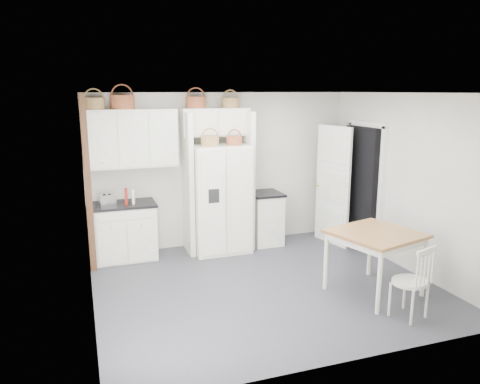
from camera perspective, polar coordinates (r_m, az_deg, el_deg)
name	(u,v)px	position (r m, az deg, el deg)	size (l,w,h in m)	color
floor	(264,285)	(6.59, 2.94, -11.27)	(4.50, 4.50, 0.00)	#34353D
ceiling	(266,93)	(6.04, 3.22, 11.97)	(4.50, 4.50, 0.00)	white
wall_back	(221,170)	(8.04, -2.29, 2.75)	(4.50, 4.50, 0.00)	#B1AEA2
wall_left	(87,207)	(5.75, -18.20, -1.73)	(4.00, 4.00, 0.00)	#B1AEA2
wall_right	(406,183)	(7.32, 19.63, 1.09)	(4.00, 4.00, 0.00)	#B1AEA2
refrigerator	(220,199)	(7.71, -2.49, -0.80)	(0.92, 0.74, 1.77)	white
base_cab_left	(125,232)	(7.64, -13.84, -4.79)	(0.94, 0.59, 0.87)	silver
base_cab_right	(265,219)	(8.18, 3.07, -3.30)	(0.49, 0.59, 0.87)	silver
dining_table	(374,262)	(6.46, 16.04, -8.26)	(1.00, 1.00, 0.84)	brown
windsor_chair	(410,282)	(5.91, 19.98, -10.24)	(0.43, 0.39, 0.88)	silver
counter_left	(124,204)	(7.52, -14.02, -1.48)	(0.98, 0.63, 0.04)	black
counter_right	(265,194)	(8.07, 3.11, -0.19)	(0.53, 0.63, 0.04)	black
toaster	(107,200)	(7.44, -15.89, -0.93)	(0.24, 0.14, 0.17)	silver
cookbook_red	(126,197)	(7.42, -13.70, -0.55)	(0.04, 0.16, 0.24)	#A3160E
cookbook_cream	(133,196)	(7.43, -12.86, -0.54)	(0.03, 0.15, 0.23)	#F3E3CA
basket_upper_a	(94,104)	(7.43, -17.36, 10.25)	(0.31, 0.31, 0.17)	olive
basket_upper_b	(122,102)	(7.46, -14.14, 10.59)	(0.36, 0.36, 0.21)	brown
basket_bridge_a	(196,102)	(7.64, -5.39, 10.81)	(0.33, 0.33, 0.18)	brown
basket_bridge_b	(230,103)	(7.80, -1.20, 10.82)	(0.29, 0.29, 0.16)	olive
basket_fridge_a	(210,141)	(7.40, -3.69, 6.21)	(0.29, 0.29, 0.15)	olive
basket_fridge_b	(234,141)	(7.52, -0.70, 6.27)	(0.25, 0.25, 0.14)	brown
upper_cabinet	(132,138)	(7.50, -13.05, 6.38)	(1.40, 0.34, 0.90)	silver
bridge_cabinet	(215,122)	(7.74, -3.05, 8.52)	(1.12, 0.34, 0.45)	silver
fridge_panel_left	(188,184)	(7.62, -6.39, 1.00)	(0.08, 0.60, 2.30)	silver
fridge_panel_right	(247,180)	(7.90, 0.85, 1.48)	(0.08, 0.60, 2.30)	silver
trim_post	(88,185)	(7.07, -18.03, 0.83)	(0.09, 0.09, 2.60)	#3A2112
doorway_void	(362,188)	(8.11, 14.62, 0.46)	(0.18, 0.85, 2.05)	black
door_slab	(333,186)	(8.20, 11.24, 0.75)	(0.80, 0.04, 2.05)	white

